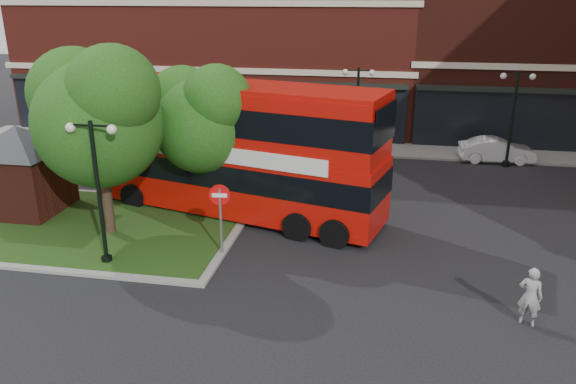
% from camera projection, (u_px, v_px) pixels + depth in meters
% --- Properties ---
extents(ground, '(120.00, 120.00, 0.00)m').
position_uv_depth(ground, '(263.00, 281.00, 18.10)').
color(ground, black).
rests_on(ground, ground).
extents(pavement_far, '(44.00, 3.00, 0.12)m').
position_uv_depth(pavement_far, '(324.00, 147.00, 33.35)').
color(pavement_far, slate).
rests_on(pavement_far, ground).
extents(terrace_far_left, '(26.00, 12.00, 14.00)m').
position_uv_depth(terrace_far_left, '(225.00, 18.00, 39.28)').
color(terrace_far_left, maroon).
rests_on(terrace_far_left, ground).
extents(terrace_far_right, '(18.00, 12.00, 16.00)m').
position_uv_depth(terrace_far_right, '(562.00, 4.00, 35.26)').
color(terrace_far_right, '#471911').
rests_on(terrace_far_right, ground).
extents(traffic_island, '(12.60, 7.60, 0.15)m').
position_uv_depth(traffic_island, '(82.00, 225.00, 22.19)').
color(traffic_island, gray).
rests_on(traffic_island, ground).
extents(kiosk, '(6.51, 6.51, 3.60)m').
position_uv_depth(kiosk, '(20.00, 160.00, 22.85)').
color(kiosk, '#471911').
rests_on(kiosk, traffic_island).
extents(tree_island_west, '(5.40, 4.71, 7.21)m').
position_uv_depth(tree_island_west, '(96.00, 111.00, 19.96)').
color(tree_island_west, '#2D2116').
rests_on(tree_island_west, ground).
extents(tree_island_east, '(4.46, 3.90, 6.29)m').
position_uv_depth(tree_island_east, '(200.00, 115.00, 21.94)').
color(tree_island_east, '#2D2116').
rests_on(tree_island_east, ground).
extents(lamp_island, '(1.72, 0.36, 5.00)m').
position_uv_depth(lamp_island, '(98.00, 186.00, 18.24)').
color(lamp_island, black).
rests_on(lamp_island, ground).
extents(lamp_far_left, '(1.72, 0.36, 5.00)m').
position_uv_depth(lamp_far_left, '(357.00, 109.00, 30.23)').
color(lamp_far_left, black).
rests_on(lamp_far_left, ground).
extents(lamp_far_right, '(1.72, 0.36, 5.00)m').
position_uv_depth(lamp_far_right, '(513.00, 114.00, 28.89)').
color(lamp_far_right, black).
rests_on(lamp_far_right, ground).
extents(bus, '(12.75, 5.93, 4.75)m').
position_uv_depth(bus, '(233.00, 141.00, 22.64)').
color(bus, '#BC0E07').
rests_on(bus, ground).
extents(woman, '(0.75, 0.62, 1.75)m').
position_uv_depth(woman, '(530.00, 296.00, 15.49)').
color(woman, '#959598').
rests_on(woman, ground).
extents(car_silver, '(4.00, 1.86, 1.33)m').
position_uv_depth(car_silver, '(245.00, 136.00, 33.47)').
color(car_silver, '#A4A6AB').
rests_on(car_silver, ground).
extents(car_white, '(4.02, 1.56, 1.31)m').
position_uv_depth(car_white, '(497.00, 150.00, 30.44)').
color(car_white, white).
rests_on(car_white, ground).
extents(no_entry_sign, '(0.74, 0.13, 2.67)m').
position_uv_depth(no_entry_sign, '(220.00, 206.00, 19.14)').
color(no_entry_sign, slate).
rests_on(no_entry_sign, ground).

